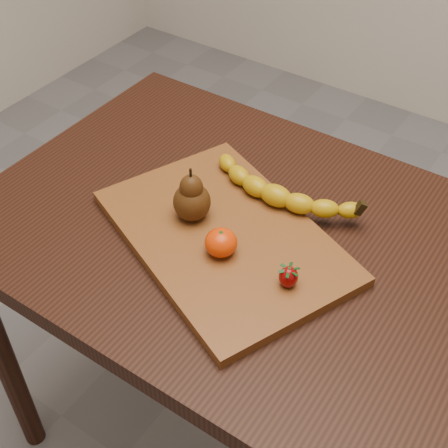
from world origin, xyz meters
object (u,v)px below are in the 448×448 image
Objects in this scene: cutting_board at (224,236)px; mandarin at (221,243)px; table at (246,266)px; pear at (192,194)px.

mandarin is at bearing -38.36° from cutting_board.
mandarin is at bearing -87.16° from table.
cutting_board is 4.27× the size of pear.
pear is 1.89× the size of mandarin.
pear is at bearing 153.45° from mandarin.
pear reaches higher than mandarin.
table is 0.17m from mandarin.
cutting_board is 0.06m from mandarin.
table is 17.94× the size of mandarin.
table is at bearing 91.26° from cutting_board.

